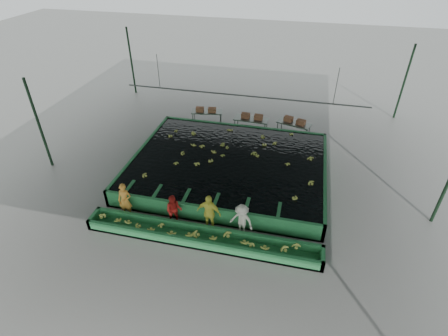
% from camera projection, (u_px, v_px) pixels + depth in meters
% --- Properties ---
extents(ground, '(80.00, 80.00, 0.00)m').
position_uv_depth(ground, '(222.00, 190.00, 17.55)').
color(ground, slate).
rests_on(ground, ground).
extents(shed_roof, '(20.00, 22.00, 0.04)m').
position_uv_depth(shed_roof, '(221.00, 96.00, 14.72)').
color(shed_roof, slate).
rests_on(shed_roof, shed_posts).
extents(shed_posts, '(20.00, 22.00, 5.00)m').
position_uv_depth(shed_posts, '(221.00, 147.00, 16.13)').
color(shed_posts, black).
rests_on(shed_posts, ground).
extents(flotation_tank, '(10.00, 8.00, 0.90)m').
position_uv_depth(flotation_tank, '(228.00, 166.00, 18.50)').
color(flotation_tank, '#27793E').
rests_on(flotation_tank, ground).
extents(tank_water, '(9.70, 7.70, 0.00)m').
position_uv_depth(tank_water, '(228.00, 160.00, 18.27)').
color(tank_water, black).
rests_on(tank_water, flotation_tank).
extents(sorting_trough, '(10.00, 1.00, 0.50)m').
position_uv_depth(sorting_trough, '(201.00, 237.00, 14.52)').
color(sorting_trough, '#27793E').
rests_on(sorting_trough, ground).
extents(cableway_rail, '(0.08, 0.08, 14.00)m').
position_uv_depth(cableway_rail, '(242.00, 96.00, 19.86)').
color(cableway_rail, '#59605B').
rests_on(cableway_rail, shed_roof).
extents(rail_hanger_left, '(0.04, 0.04, 2.00)m').
position_uv_depth(rail_hanger_left, '(158.00, 71.00, 20.25)').
color(rail_hanger_left, '#59605B').
rests_on(rail_hanger_left, shed_roof).
extents(rail_hanger_right, '(0.04, 0.04, 2.00)m').
position_uv_depth(rail_hanger_right, '(336.00, 86.00, 18.33)').
color(rail_hanger_right, '#59605B').
rests_on(rail_hanger_right, shed_roof).
extents(worker_a, '(0.67, 0.48, 1.72)m').
position_uv_depth(worker_a, '(125.00, 200.00, 15.54)').
color(worker_a, gold).
rests_on(worker_a, ground).
extents(worker_b, '(0.83, 0.70, 1.50)m').
position_uv_depth(worker_b, '(174.00, 210.00, 15.16)').
color(worker_b, red).
rests_on(worker_b, ground).
extents(worker_c, '(1.11, 0.54, 1.84)m').
position_uv_depth(worker_c, '(209.00, 213.00, 14.76)').
color(worker_c, '#E9EA4A').
rests_on(worker_c, ground).
extents(worker_d, '(1.14, 0.83, 1.59)m').
position_uv_depth(worker_d, '(242.00, 220.00, 14.56)').
color(worker_d, beige).
rests_on(worker_d, ground).
extents(packing_table_left, '(2.11, 1.13, 0.91)m').
position_uv_depth(packing_table_left, '(207.00, 117.00, 23.25)').
color(packing_table_left, '#59605B').
rests_on(packing_table_left, ground).
extents(packing_table_mid, '(2.19, 0.98, 0.97)m').
position_uv_depth(packing_table_mid, '(251.00, 126.00, 22.23)').
color(packing_table_mid, '#59605B').
rests_on(packing_table_mid, ground).
extents(packing_table_right, '(2.20, 1.38, 0.93)m').
position_uv_depth(packing_table_right, '(293.00, 130.00, 21.83)').
color(packing_table_right, '#59605B').
rests_on(packing_table_right, ground).
extents(box_stack_left, '(1.34, 0.53, 0.28)m').
position_uv_depth(box_stack_left, '(206.00, 112.00, 22.93)').
color(box_stack_left, brown).
rests_on(box_stack_left, packing_table_left).
extents(box_stack_mid, '(1.36, 0.43, 0.29)m').
position_uv_depth(box_stack_mid, '(252.00, 118.00, 21.98)').
color(box_stack_mid, brown).
rests_on(box_stack_mid, packing_table_mid).
extents(box_stack_right, '(1.40, 0.81, 0.29)m').
position_uv_depth(box_stack_right, '(294.00, 123.00, 21.59)').
color(box_stack_right, brown).
rests_on(box_stack_right, packing_table_right).
extents(floating_bananas, '(8.57, 5.84, 0.12)m').
position_uv_depth(floating_bananas, '(232.00, 152.00, 18.91)').
color(floating_bananas, '#B2BF4B').
rests_on(floating_bananas, tank_water).
extents(trough_bananas, '(9.18, 0.61, 0.12)m').
position_uv_depth(trough_bananas, '(201.00, 234.00, 14.44)').
color(trough_bananas, '#B2BF4B').
rests_on(trough_bananas, sorting_trough).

